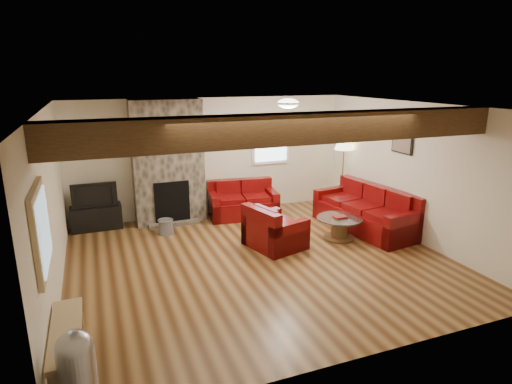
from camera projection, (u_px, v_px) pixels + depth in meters
room at (259, 187)px, 6.73m from camera, size 8.00×8.00×8.00m
oak_beam at (296, 129)px, 5.33m from camera, size 6.00×0.36×0.38m
chimney_breast at (168, 164)px, 8.63m from camera, size 1.40×0.67×2.50m
back_window at (271, 140)px, 9.56m from camera, size 0.90×0.08×1.10m
hatch_window at (41, 230)px, 4.30m from camera, size 0.08×1.00×0.90m
ceiling_dome at (288, 105)px, 7.54m from camera, size 0.40×0.40×0.18m
artwork_back at (219, 136)px, 9.10m from camera, size 0.42×0.06×0.52m
artwork_right at (402, 142)px, 7.90m from camera, size 0.06×0.55×0.42m
sofa_three at (365, 209)px, 8.37m from camera, size 1.20×2.29×0.84m
loveseat at (243, 199)px, 9.15m from camera, size 1.52×0.99×0.76m
armchair_red at (275, 226)px, 7.53m from camera, size 1.04×1.12×0.76m
coffee_table at (339, 228)px, 7.93m from camera, size 0.85×0.85×0.44m
tv_cabinet at (97, 218)px, 8.42m from camera, size 0.95×0.38×0.48m
television at (94, 194)px, 8.30m from camera, size 0.84×0.11×0.48m
floor_lamp at (344, 147)px, 9.44m from camera, size 0.42×0.42×1.66m
pine_bench at (68, 350)px, 4.36m from camera, size 0.30×1.28×0.48m
pedal_bin at (78, 372)px, 3.79m from camera, size 0.37×0.37×0.83m
coal_bucket at (166, 226)px, 8.20m from camera, size 0.31×0.31×0.29m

